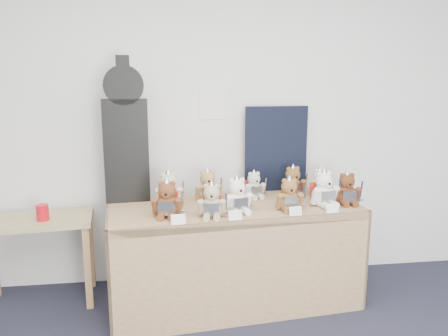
{
  "coord_description": "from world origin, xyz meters",
  "views": [
    {
      "loc": [
        -0.31,
        -1.08,
        1.67
      ],
      "look_at": [
        0.11,
        1.93,
        1.07
      ],
      "focal_mm": 35.0,
      "sensor_mm": 36.0,
      "label": 1
    }
  ],
  "objects": [
    {
      "name": "room_shell",
      "position": [
        0.09,
        2.49,
        1.52
      ],
      "size": [
        6.0,
        6.0,
        6.0
      ],
      "color": "silver",
      "rests_on": "floor"
    },
    {
      "name": "display_table",
      "position": [
        0.2,
        1.95,
        0.6
      ],
      "size": [
        1.91,
        0.95,
        0.77
      ],
      "rotation": [
        0.0,
        0.0,
        0.1
      ],
      "color": "olive",
      "rests_on": "floor"
    },
    {
      "name": "side_table",
      "position": [
        -1.27,
        2.2,
        0.55
      ],
      "size": [
        0.85,
        0.53,
        0.67
      ],
      "rotation": [
        0.0,
        0.0,
        0.11
      ],
      "color": "#9D8254",
      "rests_on": "floor"
    },
    {
      "name": "guitar_case",
      "position": [
        -0.6,
        2.24,
        1.3
      ],
      "size": [
        0.34,
        0.13,
        1.09
      ],
      "rotation": [
        0.0,
        0.0,
        0.1
      ],
      "color": "black",
      "rests_on": "display_table"
    },
    {
      "name": "navy_board",
      "position": [
        0.61,
        2.41,
        1.12
      ],
      "size": [
        0.53,
        0.05,
        0.71
      ],
      "primitive_type": "cube",
      "rotation": [
        0.0,
        0.0,
        0.06
      ],
      "color": "black",
      "rests_on": "display_table"
    },
    {
      "name": "red_cup",
      "position": [
        -1.2,
        2.13,
        0.73
      ],
      "size": [
        0.09,
        0.09,
        0.12
      ],
      "primitive_type": "cylinder",
      "color": "red",
      "rests_on": "side_table"
    },
    {
      "name": "teddy_front_far_left",
      "position": [
        -0.3,
        1.8,
        0.88
      ],
      "size": [
        0.23,
        0.2,
        0.29
      ],
      "rotation": [
        0.0,
        0.0,
        -0.12
      ],
      "color": "brown",
      "rests_on": "display_table"
    },
    {
      "name": "teddy_front_left",
      "position": [
        -0.0,
        1.75,
        0.87
      ],
      "size": [
        0.22,
        0.19,
        0.27
      ],
      "rotation": [
        0.0,
        0.0,
        -0.12
      ],
      "color": "tan",
      "rests_on": "display_table"
    },
    {
      "name": "teddy_front_centre",
      "position": [
        0.19,
        1.83,
        0.88
      ],
      "size": [
        0.24,
        0.22,
        0.29
      ],
      "rotation": [
        0.0,
        0.0,
        0.28
      ],
      "color": "white",
      "rests_on": "display_table"
    },
    {
      "name": "teddy_front_right",
      "position": [
        0.56,
        1.83,
        0.87
      ],
      "size": [
        0.22,
        0.17,
        0.27
      ],
      "rotation": [
        0.0,
        0.0,
        -0.01
      ],
      "color": "brown",
      "rests_on": "display_table"
    },
    {
      "name": "teddy_front_far_right",
      "position": [
        0.85,
        1.92,
        0.89
      ],
      "size": [
        0.25,
        0.22,
        0.3
      ],
      "rotation": [
        0.0,
        0.0,
        0.23
      ],
      "color": "white",
      "rests_on": "display_table"
    },
    {
      "name": "teddy_front_end",
      "position": [
        1.03,
        1.93,
        0.88
      ],
      "size": [
        0.22,
        0.18,
        0.27
      ],
      "rotation": [
        0.0,
        0.0,
        -0.02
      ],
      "color": "#58311E",
      "rests_on": "display_table"
    },
    {
      "name": "teddy_back_left",
      "position": [
        -0.29,
        2.08,
        0.88
      ],
      "size": [
        0.24,
        0.2,
        0.29
      ],
      "rotation": [
        0.0,
        0.0,
        0.09
      ],
      "color": "beige",
      "rests_on": "display_table"
    },
    {
      "name": "teddy_back_centre_left",
      "position": [
        0.01,
        2.18,
        0.88
      ],
      "size": [
        0.23,
        0.18,
        0.27
      ],
      "rotation": [
        0.0,
        0.0,
        0.07
      ],
      "color": "tan",
      "rests_on": "display_table"
    },
    {
      "name": "teddy_back_centre_right",
      "position": [
        0.39,
        2.22,
        0.86
      ],
      "size": [
        0.2,
        0.18,
        0.24
      ],
      "rotation": [
        0.0,
        0.0,
        0.24
      ],
      "color": "beige",
      "rests_on": "display_table"
    },
    {
      "name": "teddy_back_right",
      "position": [
        0.7,
        2.21,
        0.88
      ],
      "size": [
        0.23,
        0.2,
        0.28
      ],
      "rotation": [
        0.0,
        0.0,
        0.2
      ],
      "color": "brown",
      "rests_on": "display_table"
    },
    {
      "name": "teddy_back_end",
      "position": [
        0.93,
        2.23,
        0.87
      ],
      "size": [
        0.21,
        0.2,
        0.25
      ],
      "rotation": [
        0.0,
        0.0,
        0.53
      ],
      "color": "white",
      "rests_on": "display_table"
    },
    {
      "name": "entry_card_a",
      "position": [
        -0.23,
        1.61,
        0.8
      ],
      "size": [
        0.1,
        0.03,
        0.07
      ],
      "primitive_type": "cube",
      "rotation": [
        -0.24,
        0.0,
        0.1
      ],
      "color": "white",
      "rests_on": "display_table"
    },
    {
      "name": "entry_card_b",
      "position": [
        0.14,
        1.65,
        0.8
      ],
      "size": [
        0.09,
        0.03,
        0.07
      ],
      "primitive_type": "cube",
      "rotation": [
        -0.24,
        0.0,
        0.1
      ],
      "color": "white",
      "rests_on": "display_table"
    },
    {
      "name": "entry_card_c",
      "position": [
        0.57,
        1.69,
        0.8
      ],
      "size": [
        0.09,
        0.03,
        0.06
      ],
      "primitive_type": "cube",
      "rotation": [
        -0.24,
        0.0,
        0.1
      ],
      "color": "white",
      "rests_on": "display_table"
    },
    {
      "name": "entry_card_d",
      "position": [
        0.84,
        1.72,
        0.8
      ],
      "size": [
        0.09,
        0.03,
        0.07
      ],
      "primitive_type": "cube",
      "rotation": [
        -0.24,
        0.0,
        0.1
      ],
      "color": "white",
      "rests_on": "display_table"
    }
  ]
}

